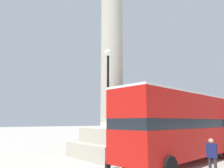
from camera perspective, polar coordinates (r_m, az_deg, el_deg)
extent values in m
plane|color=#ADA89E|center=(16.92, 0.00, -18.52)|extent=(200.00, 200.00, 0.00)
cube|color=#ADA593|center=(16.84, 0.00, -16.75)|extent=(4.98, 4.98, 1.05)
cube|color=#ADA593|center=(16.75, 0.00, -13.17)|extent=(3.59, 3.59, 1.05)
cylinder|color=#ADA593|center=(18.61, 0.00, 16.32)|extent=(1.75, 1.75, 17.30)
cylinder|color=black|center=(21.59, 26.77, -14.27)|extent=(1.02, 0.37, 1.00)
cube|color=#B7140F|center=(14.88, 18.06, -14.06)|extent=(10.97, 3.62, 1.68)
cube|color=black|center=(14.83, 17.83, -9.78)|extent=(10.97, 3.57, 0.55)
cube|color=#B7140F|center=(14.86, 17.63, -5.86)|extent=(10.97, 3.62, 1.48)
cube|color=silver|center=(14.93, 17.47, -2.79)|extent=(10.97, 3.62, 0.12)
cylinder|color=black|center=(18.89, 20.23, -15.49)|extent=(1.02, 0.40, 1.00)
cylinder|color=black|center=(12.65, 4.14, -19.18)|extent=(1.02, 0.40, 1.00)
cylinder|color=black|center=(11.11, 14.77, -20.22)|extent=(1.02, 0.40, 1.00)
cube|color=#ADA593|center=(29.05, 14.14, -11.99)|extent=(4.66, 4.07, 2.61)
ellipsoid|color=brown|center=(29.07, 13.89, -6.21)|extent=(2.32, 1.81, 1.10)
cone|color=brown|center=(29.59, 15.53, -5.24)|extent=(1.21, 0.97, 1.15)
cylinder|color=brown|center=(29.14, 13.81, -4.25)|extent=(0.36, 0.36, 0.90)
sphere|color=brown|center=(29.20, 13.77, -3.10)|extent=(0.28, 0.28, 0.28)
cylinder|color=brown|center=(29.61, 14.82, -8.34)|extent=(0.20, 0.20, 1.08)
cylinder|color=brown|center=(29.09, 15.41, -8.29)|extent=(0.20, 0.20, 1.08)
cylinder|color=brown|center=(28.98, 12.55, -8.41)|extent=(0.20, 0.20, 1.08)
cylinder|color=brown|center=(28.45, 13.12, -8.36)|extent=(0.20, 0.20, 1.08)
cylinder|color=black|center=(12.72, -1.12, -20.53)|extent=(0.31, 0.31, 0.40)
cylinder|color=black|center=(12.51, -1.07, -6.87)|extent=(0.14, 0.14, 6.41)
sphere|color=white|center=(13.13, -1.03, 8.19)|extent=(0.42, 0.42, 0.42)
cylinder|color=#28282D|center=(12.13, 24.26, -19.14)|extent=(0.14, 0.14, 0.85)
cylinder|color=#28282D|center=(12.05, 25.44, -19.13)|extent=(0.14, 0.14, 0.85)
cube|color=#191E51|center=(11.98, 24.58, -15.54)|extent=(0.26, 0.49, 0.68)
sphere|color=tan|center=(11.94, 24.42, -13.38)|extent=(0.23, 0.23, 0.23)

